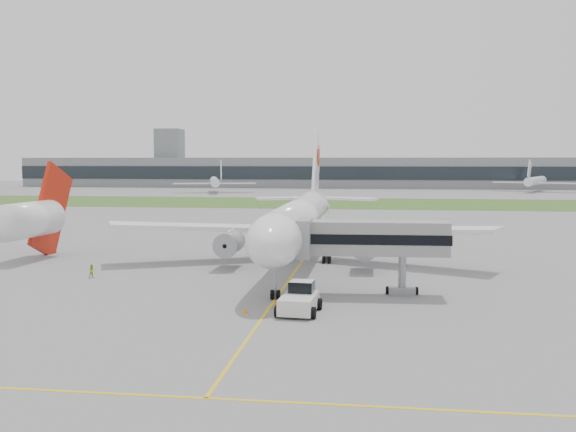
# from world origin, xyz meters

# --- Properties ---
(ground) EXTENTS (600.00, 600.00, 0.00)m
(ground) POSITION_xyz_m (0.00, 0.00, 0.00)
(ground) COLOR gray
(ground) RESTS_ON ground
(apron_markings) EXTENTS (70.00, 70.00, 0.04)m
(apron_markings) POSITION_xyz_m (0.00, -5.00, 0.00)
(apron_markings) COLOR yellow
(apron_markings) RESTS_ON ground
(grass_strip) EXTENTS (600.00, 50.00, 0.02)m
(grass_strip) POSITION_xyz_m (0.00, 120.00, 0.01)
(grass_strip) COLOR #395620
(grass_strip) RESTS_ON ground
(terminal_building) EXTENTS (320.00, 22.30, 14.00)m
(terminal_building) POSITION_xyz_m (0.00, 229.87, 7.00)
(terminal_building) COLOR gray
(terminal_building) RESTS_ON ground
(control_tower) EXTENTS (12.00, 12.00, 56.00)m
(control_tower) POSITION_xyz_m (-90.00, 232.00, 0.00)
(control_tower) COLOR gray
(control_tower) RESTS_ON ground
(airliner) EXTENTS (48.13, 53.95, 17.88)m
(airliner) POSITION_xyz_m (0.00, 4.87, 5.66)
(airliner) COLOR white
(airliner) RESTS_ON ground
(pushback_tug) EXTENTS (3.67, 5.16, 2.54)m
(pushback_tug) POSITION_xyz_m (2.82, -19.70, 1.17)
(pushback_tug) COLOR silver
(pushback_tug) RESTS_ON ground
(jet_bridge) EXTENTS (15.81, 5.04, 7.32)m
(jet_bridge) POSITION_xyz_m (7.64, -11.95, 5.41)
(jet_bridge) COLOR gray
(jet_bridge) RESTS_ON ground
(safety_cone_left) EXTENTS (0.43, 0.43, 0.59)m
(safety_cone_left) POSITION_xyz_m (-1.74, -20.68, 0.30)
(safety_cone_left) COLOR orange
(safety_cone_left) RESTS_ON ground
(safety_cone_right) EXTENTS (0.43, 0.43, 0.59)m
(safety_cone_right) POSITION_xyz_m (0.50, -17.93, 0.29)
(safety_cone_right) COLOR orange
(safety_cone_right) RESTS_ON ground
(ground_crew_near) EXTENTS (0.66, 0.52, 1.60)m
(ground_crew_near) POSITION_xyz_m (1.94, -18.58, 0.80)
(ground_crew_near) COLOR #E4FF2A
(ground_crew_near) RESTS_ON ground
(ground_crew_far) EXTENTS (0.94, 0.93, 1.53)m
(ground_crew_far) POSITION_xyz_m (-21.59, -6.83, 0.76)
(ground_crew_far) COLOR #9DD223
(ground_crew_far) RESTS_ON ground
(neighbor_aircraft) EXTENTS (5.41, 16.57, 13.47)m
(neighbor_aircraft) POSITION_xyz_m (-35.00, 4.75, 5.34)
(neighbor_aircraft) COLOR red
(neighbor_aircraft) RESTS_ON ground
(distant_aircraft_left) EXTENTS (38.98, 36.29, 12.46)m
(distant_aircraft_left) POSITION_xyz_m (-53.47, 175.50, 0.00)
(distant_aircraft_left) COLOR white
(distant_aircraft_left) RESTS_ON ground
(distant_aircraft_right) EXTENTS (42.26, 40.28, 12.70)m
(distant_aircraft_right) POSITION_xyz_m (74.41, 198.45, 0.00)
(distant_aircraft_right) COLOR white
(distant_aircraft_right) RESTS_ON ground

